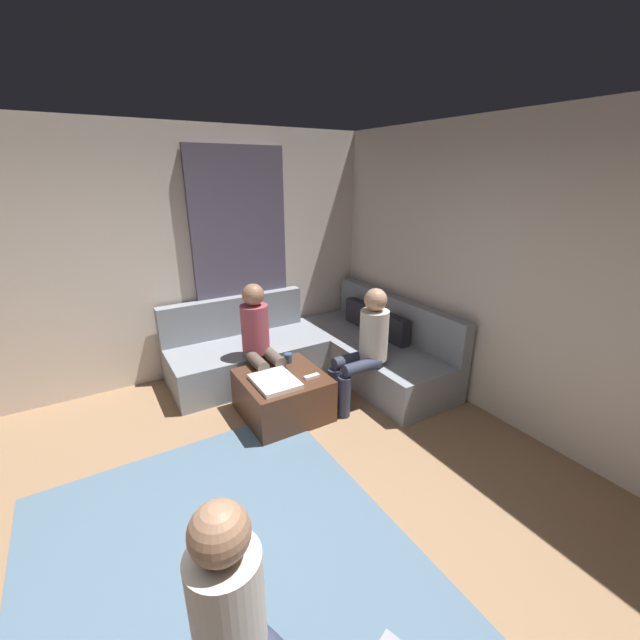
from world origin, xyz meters
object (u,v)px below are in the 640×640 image
object	(u,v)px
ottoman	(283,395)
person_on_couch_side	(259,339)
coffee_mug	(288,358)
sectional_couch	(318,351)
game_remote	(312,376)
person_on_armchair	(246,636)
person_on_couch_back	(366,344)

from	to	relation	value
ottoman	person_on_couch_side	distance (m)	0.61
ottoman	coffee_mug	distance (m)	0.38
sectional_couch	ottoman	bearing A→B (deg)	-52.49
game_remote	person_on_armchair	xyz separation A→B (m)	(1.93, -1.39, 0.21)
game_remote	person_on_couch_back	xyz separation A→B (m)	(0.06, 0.57, 0.23)
person_on_couch_back	person_on_armchair	distance (m)	2.71
person_on_couch_back	game_remote	bearing A→B (deg)	83.84
person_on_couch_side	person_on_armchair	distance (m)	2.77
coffee_mug	person_on_armchair	world-z (taller)	person_on_armchair
person_on_couch_side	sectional_couch	bearing A→B (deg)	-169.23
coffee_mug	game_remote	world-z (taller)	coffee_mug
sectional_couch	person_on_couch_back	bearing A→B (deg)	3.91
person_on_couch_side	game_remote	bearing A→B (deg)	113.64
coffee_mug	person_on_couch_side	distance (m)	0.35
ottoman	person_on_couch_side	world-z (taller)	person_on_couch_side
coffee_mug	game_remote	distance (m)	0.40
ottoman	person_on_armchair	xyz separation A→B (m)	(2.11, -1.17, 0.43)
ottoman	coffee_mug	world-z (taller)	coffee_mug
coffee_mug	person_on_armchair	distance (m)	2.70
sectional_couch	coffee_mug	xyz separation A→B (m)	(0.34, -0.56, 0.19)
ottoman	person_on_couch_back	xyz separation A→B (m)	(0.24, 0.79, 0.45)
ottoman	coffee_mug	bearing A→B (deg)	140.71
person_on_couch_back	person_on_armchair	world-z (taller)	person_on_couch_back
coffee_mug	person_on_couch_side	xyz separation A→B (m)	(-0.20, -0.22, 0.19)
ottoman	game_remote	bearing A→B (deg)	50.71
sectional_couch	game_remote	bearing A→B (deg)	-34.70
sectional_couch	coffee_mug	size ratio (longest dim) A/B	26.84
ottoman	person_on_couch_back	size ratio (longest dim) A/B	0.63
person_on_couch_back	ottoman	bearing A→B (deg)	73.01
game_remote	ottoman	bearing A→B (deg)	-129.29
person_on_couch_side	person_on_couch_back	bearing A→B (deg)	141.64
game_remote	person_on_armchair	distance (m)	2.39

